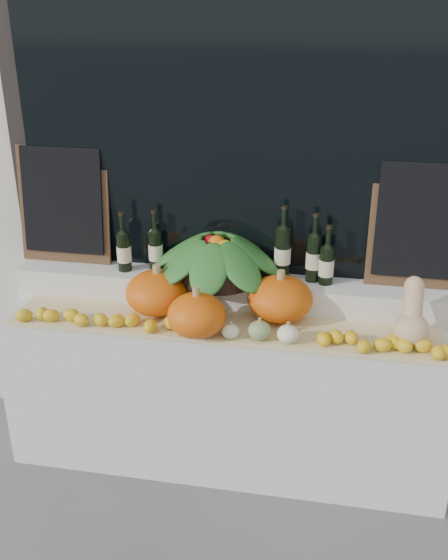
{
  "coord_description": "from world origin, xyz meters",
  "views": [
    {
      "loc": [
        0.49,
        -1.23,
        2.36
      ],
      "look_at": [
        0.0,
        1.45,
        1.12
      ],
      "focal_mm": 40.0,
      "sensor_mm": 36.0,
      "label": 1
    }
  ],
  "objects_px": {
    "pumpkin_right": "(280,299)",
    "produce_bowl": "(217,257)",
    "pumpkin_left": "(158,293)",
    "butternut_squash": "(412,319)",
    "wine_bottle_tall": "(283,253)"
  },
  "relations": [
    {
      "from": "pumpkin_right",
      "to": "produce_bowl",
      "type": "relative_size",
      "value": 0.45
    },
    {
      "from": "pumpkin_left",
      "to": "produce_bowl",
      "type": "height_order",
      "value": "produce_bowl"
    },
    {
      "from": "butternut_squash",
      "to": "wine_bottle_tall",
      "type": "xyz_separation_m",
      "value": [
        -0.63,
        0.31,
        0.16
      ]
    },
    {
      "from": "pumpkin_right",
      "to": "pumpkin_left",
      "type": "bearing_deg",
      "value": -176.34
    },
    {
      "from": "pumpkin_right",
      "to": "produce_bowl",
      "type": "distance_m",
      "value": 0.4
    },
    {
      "from": "wine_bottle_tall",
      "to": "produce_bowl",
      "type": "bearing_deg",
      "value": -172.57
    },
    {
      "from": "pumpkin_left",
      "to": "butternut_squash",
      "type": "relative_size",
      "value": 1.08
    },
    {
      "from": "pumpkin_right",
      "to": "wine_bottle_tall",
      "type": "xyz_separation_m",
      "value": [
        -0.01,
        0.19,
        0.16
      ]
    },
    {
      "from": "butternut_squash",
      "to": "pumpkin_right",
      "type": "bearing_deg",
      "value": 169.12
    },
    {
      "from": "butternut_squash",
      "to": "wine_bottle_tall",
      "type": "distance_m",
      "value": 0.72
    },
    {
      "from": "wine_bottle_tall",
      "to": "pumpkin_right",
      "type": "bearing_deg",
      "value": -86.5
    },
    {
      "from": "produce_bowl",
      "to": "wine_bottle_tall",
      "type": "bearing_deg",
      "value": 7.43
    },
    {
      "from": "produce_bowl",
      "to": "butternut_squash",
      "type": "bearing_deg",
      "value": -15.73
    },
    {
      "from": "butternut_squash",
      "to": "pumpkin_left",
      "type": "bearing_deg",
      "value": 176.29
    },
    {
      "from": "butternut_squash",
      "to": "produce_bowl",
      "type": "relative_size",
      "value": 0.42
    }
  ]
}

